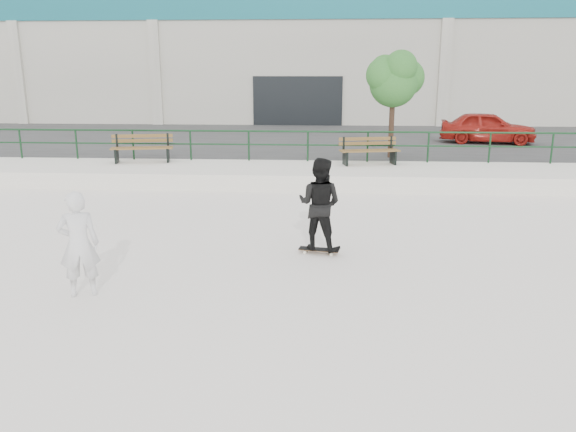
# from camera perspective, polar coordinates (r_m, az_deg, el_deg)

# --- Properties ---
(ground) EXTENTS (120.00, 120.00, 0.00)m
(ground) POSITION_cam_1_polar(r_m,az_deg,el_deg) (8.89, -6.82, -8.39)
(ground) COLOR silver
(ground) RESTS_ON ground
(ledge) EXTENTS (30.00, 3.00, 0.50)m
(ledge) POSITION_cam_1_polar(r_m,az_deg,el_deg) (17.91, -1.34, 4.19)
(ledge) COLOR silver
(ledge) RESTS_ON ground
(parking_strip) EXTENTS (60.00, 14.00, 0.50)m
(parking_strip) POSITION_cam_1_polar(r_m,az_deg,el_deg) (26.29, 0.32, 7.49)
(parking_strip) COLOR #333333
(parking_strip) RESTS_ON ground
(railing) EXTENTS (28.00, 0.06, 1.03)m
(railing) POSITION_cam_1_polar(r_m,az_deg,el_deg) (19.04, -1.01, 7.83)
(railing) COLOR #15391D
(railing) RESTS_ON ledge
(commercial_building) EXTENTS (44.20, 16.33, 8.00)m
(commercial_building) POSITION_cam_1_polar(r_m,az_deg,el_deg) (40.09, 1.59, 16.07)
(commercial_building) COLOR beige
(commercial_building) RESTS_ON ground
(bench_left) EXTENTS (2.08, 0.99, 0.93)m
(bench_left) POSITION_cam_1_polar(r_m,az_deg,el_deg) (19.47, -14.58, 6.67)
(bench_left) COLOR brown
(bench_left) RESTS_ON ledge
(bench_right) EXTENTS (2.00, 0.94, 0.89)m
(bench_right) POSITION_cam_1_polar(r_m,az_deg,el_deg) (18.54, 8.23, 6.56)
(bench_right) COLOR brown
(bench_right) RESTS_ON ledge
(tree) EXTENTS (2.06, 1.83, 3.65)m
(tree) POSITION_cam_1_polar(r_m,az_deg,el_deg) (20.10, 10.76, 13.64)
(tree) COLOR #3D2B1E
(tree) RESTS_ON parking_strip
(red_car) EXTENTS (4.11, 2.24, 1.32)m
(red_car) POSITION_cam_1_polar(r_m,az_deg,el_deg) (25.39, 19.60, 8.49)
(red_car) COLOR #A01B13
(red_car) RESTS_ON parking_strip
(skateboard) EXTENTS (0.80, 0.34, 0.09)m
(skateboard) POSITION_cam_1_polar(r_m,az_deg,el_deg) (10.96, 3.16, -3.44)
(skateboard) COLOR black
(skateboard) RESTS_ON ground
(standing_skater) EXTENTS (1.05, 0.93, 1.78)m
(standing_skater) POSITION_cam_1_polar(r_m,az_deg,el_deg) (10.72, 3.22, 1.21)
(standing_skater) COLOR black
(standing_skater) RESTS_ON skateboard
(seated_skater) EXTENTS (0.71, 0.59, 1.69)m
(seated_skater) POSITION_cam_1_polar(r_m,az_deg,el_deg) (9.29, -20.49, -2.70)
(seated_skater) COLOR silver
(seated_skater) RESTS_ON ground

